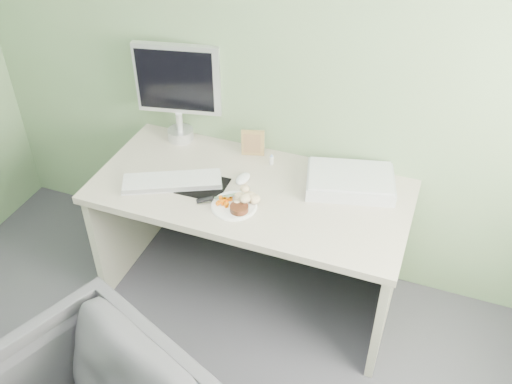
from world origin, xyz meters
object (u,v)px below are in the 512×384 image
at_px(desk, 250,216).
at_px(monitor, 178,88).
at_px(plate, 234,206).
at_px(scanner, 350,182).

bearing_deg(desk, monitor, 149.46).
relative_size(plate, scanner, 0.51).
height_order(scanner, monitor, monitor).
bearing_deg(plate, scanner, 35.81).
relative_size(desk, monitor, 2.87).
relative_size(desk, scanner, 3.68).
bearing_deg(scanner, monitor, 158.77).
bearing_deg(scanner, plate, -158.35).
bearing_deg(monitor, desk, -42.32).
xyz_separation_m(scanner, monitor, (-1.00, 0.12, 0.28)).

